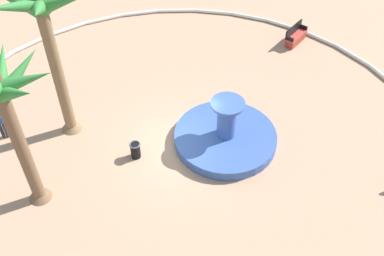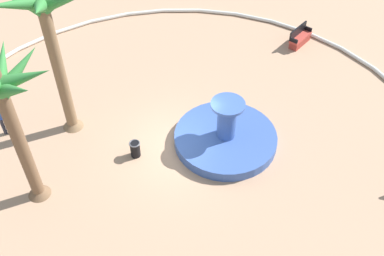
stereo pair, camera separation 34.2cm
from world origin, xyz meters
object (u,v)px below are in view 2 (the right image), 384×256
at_px(palm_tree_by_curb, 4,101).
at_px(fountain, 226,137).
at_px(bench_west, 300,39).
at_px(palm_tree_near_fountain, 46,21).
at_px(person_cyclist_helmet, 2,118).
at_px(trash_bin, 135,149).

bearing_deg(palm_tree_by_curb, fountain, 149.96).
bearing_deg(bench_west, palm_tree_by_curb, -9.62).
bearing_deg(palm_tree_near_fountain, palm_tree_by_curb, 30.59).
bearing_deg(person_cyclist_helmet, palm_tree_by_curb, 72.87).
height_order(palm_tree_by_curb, bench_west, palm_tree_by_curb).
relative_size(palm_tree_near_fountain, trash_bin, 9.42).
height_order(bench_west, person_cyclist_helmet, person_cyclist_helmet).
xyz_separation_m(fountain, bench_west, (-8.52, -1.27, 0.03)).
bearing_deg(trash_bin, person_cyclist_helmet, -63.58).
height_order(palm_tree_by_curb, person_cyclist_helmet, palm_tree_by_curb).
xyz_separation_m(fountain, palm_tree_near_fountain, (3.39, -5.76, 4.90)).
xyz_separation_m(palm_tree_by_curb, bench_west, (-15.16, 2.57, -4.31)).
relative_size(palm_tree_near_fountain, bench_west, 4.28).
bearing_deg(fountain, palm_tree_by_curb, -30.04).
relative_size(fountain, trash_bin, 5.88).
height_order(palm_tree_near_fountain, person_cyclist_helmet, palm_tree_near_fountain).
relative_size(palm_tree_near_fountain, person_cyclist_helmet, 4.13).
bearing_deg(bench_west, trash_bin, -5.72).
distance_m(palm_tree_near_fountain, palm_tree_by_curb, 3.81).
height_order(fountain, palm_tree_near_fountain, palm_tree_near_fountain).
xyz_separation_m(fountain, person_cyclist_helmet, (5.48, -7.60, 0.62)).
relative_size(palm_tree_by_curb, person_cyclist_helmet, 3.66).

